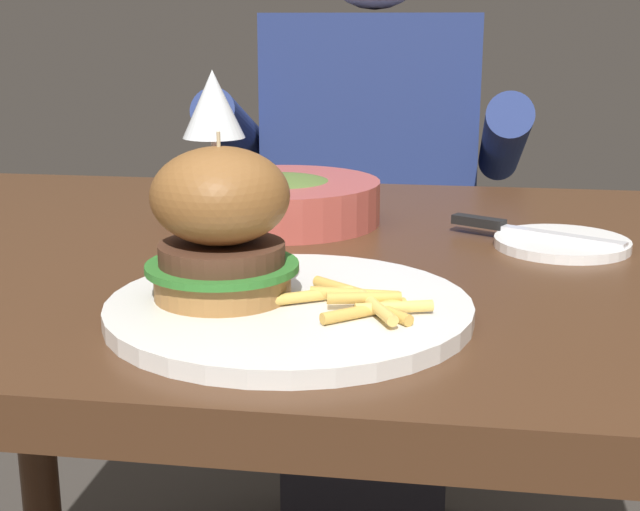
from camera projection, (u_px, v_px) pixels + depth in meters
name	position (u px, v px, depth m)	size (l,w,h in m)	color
dining_table	(315.00, 343.00, 0.94)	(1.13, 0.78, 0.74)	#472B19
main_plate	(289.00, 309.00, 0.71)	(0.29, 0.29, 0.01)	white
burger_sandwich	(221.00, 223.00, 0.70)	(0.12, 0.12, 0.13)	#9E6B38
fries_pile	(360.00, 301.00, 0.68)	(0.13, 0.11, 0.01)	gold
wine_glass	(213.00, 112.00, 0.94)	(0.07, 0.07, 0.18)	silver
bread_plate	(562.00, 243.00, 0.92)	(0.14, 0.14, 0.01)	white
table_knife	(518.00, 229.00, 0.95)	(0.18, 0.10, 0.01)	silver
soup_bowl	(281.00, 199.00, 1.04)	(0.23, 0.23, 0.06)	#B24C42
diner_person	(371.00, 253.00, 1.60)	(0.51, 0.36, 1.18)	#282833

